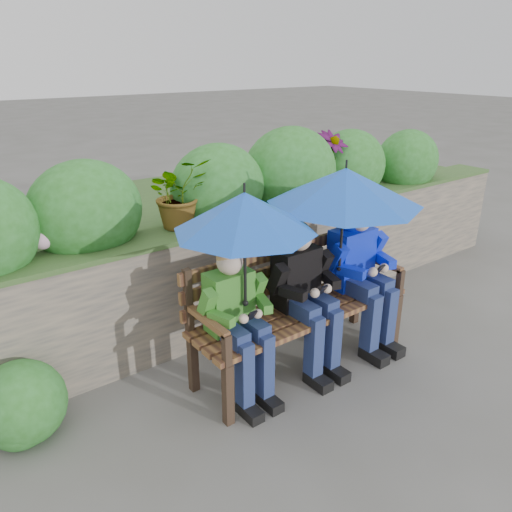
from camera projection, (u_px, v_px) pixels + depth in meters
ground at (263, 368)px, 4.05m from camera, size 60.00×60.00×0.00m
garden_backdrop at (169, 243)px, 5.03m from camera, size 8.00×2.89×1.79m
park_bench at (296, 299)px, 3.96m from camera, size 1.87×0.55×0.99m
boy_left at (237, 316)px, 3.51m from camera, size 0.50×0.57×1.16m
boy_middle at (305, 290)px, 3.85m from camera, size 0.53×0.62×1.21m
boy_right at (360, 263)px, 4.17m from camera, size 0.56×0.68×1.26m
umbrella_left at (245, 212)px, 3.24m from camera, size 0.97×0.97×0.88m
umbrella_right at (345, 186)px, 3.75m from camera, size 1.19×1.19×0.90m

